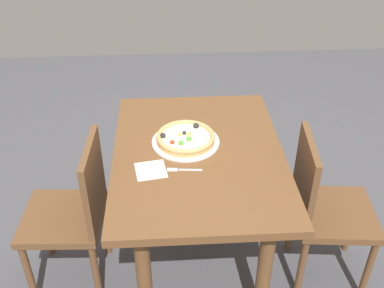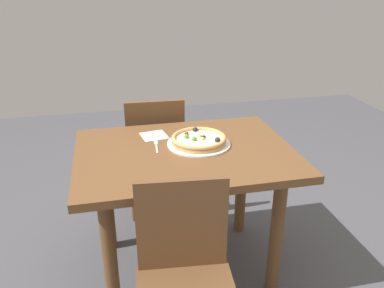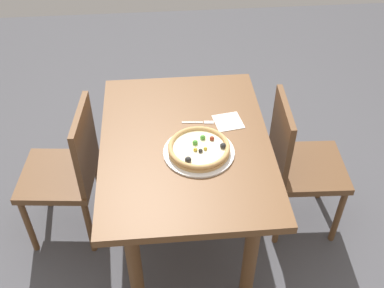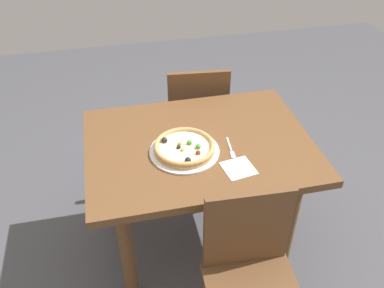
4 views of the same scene
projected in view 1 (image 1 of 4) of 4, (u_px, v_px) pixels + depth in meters
ground_plane at (197, 258)px, 2.68m from camera, size 6.00×6.00×0.00m
dining_table at (198, 172)px, 2.31m from camera, size 1.14×0.84×0.76m
chair_near at (323, 207)px, 2.33m from camera, size 0.44×0.44×0.88m
chair_far at (74, 211)px, 2.30m from camera, size 0.42×0.42×0.88m
plate at (186, 142)px, 2.31m from camera, size 0.34×0.34×0.01m
pizza at (186, 138)px, 2.30m from camera, size 0.30×0.30×0.05m
fork at (181, 170)px, 2.13m from camera, size 0.03×0.17×0.00m
napkin at (151, 170)px, 2.12m from camera, size 0.16×0.16×0.00m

